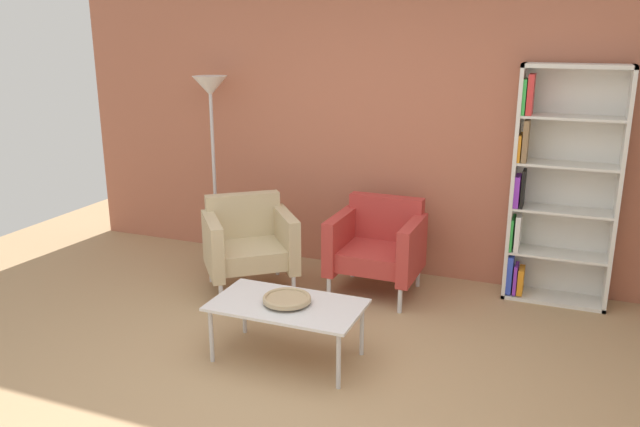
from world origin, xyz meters
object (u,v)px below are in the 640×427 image
(bookshelf_tall, at_px, (557,188))
(armchair_by_bookshelf, at_px, (248,242))
(armchair_corner_red, at_px, (378,244))
(decorative_bowl, at_px, (287,299))
(floor_lamp_torchiere, at_px, (211,108))
(coffee_table_low, at_px, (287,308))

(bookshelf_tall, relative_size, armchair_by_bookshelf, 2.00)
(armchair_corner_red, height_order, armchair_by_bookshelf, same)
(bookshelf_tall, height_order, armchair_corner_red, bookshelf_tall)
(bookshelf_tall, xyz_separation_m, armchair_corner_red, (-1.35, -0.38, -0.52))
(decorative_bowl, relative_size, armchair_corner_red, 0.41)
(armchair_by_bookshelf, bearing_deg, bookshelf_tall, -22.17)
(bookshelf_tall, distance_m, armchair_corner_red, 1.50)
(decorative_bowl, xyz_separation_m, floor_lamp_torchiere, (-1.48, 1.59, 1.01))
(decorative_bowl, distance_m, floor_lamp_torchiere, 2.40)
(bookshelf_tall, relative_size, decorative_bowl, 5.94)
(coffee_table_low, distance_m, decorative_bowl, 0.07)
(decorative_bowl, bearing_deg, armchair_by_bookshelf, 129.16)
(floor_lamp_torchiere, bearing_deg, decorative_bowl, -47.02)
(armchair_corner_red, xyz_separation_m, armchair_by_bookshelf, (-1.04, -0.34, 0.00))
(bookshelf_tall, xyz_separation_m, decorative_bowl, (-1.57, -1.72, -0.50))
(floor_lamp_torchiere, bearing_deg, armchair_corner_red, -8.21)
(armchair_by_bookshelf, relative_size, floor_lamp_torchiere, 0.55)
(bookshelf_tall, bearing_deg, coffee_table_low, -132.40)
(coffee_table_low, relative_size, decorative_bowl, 3.12)
(armchair_corner_red, relative_size, armchair_by_bookshelf, 0.82)
(armchair_corner_red, bearing_deg, floor_lamp_torchiere, 172.49)
(decorative_bowl, relative_size, floor_lamp_torchiere, 0.18)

